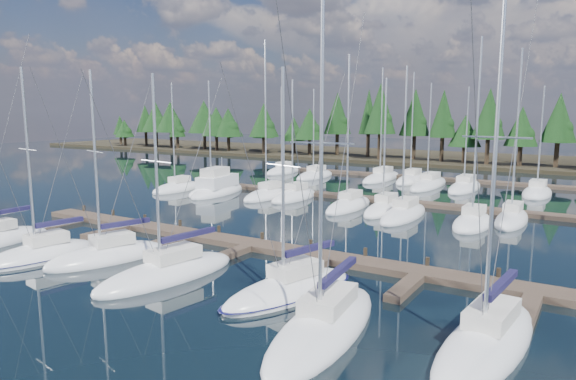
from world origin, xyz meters
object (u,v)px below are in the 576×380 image
Objects in this scene: front_sailboat_4 at (290,290)px; front_sailboat_6 at (487,341)px; front_sailboat_2 at (108,256)px; main_dock at (249,247)px; front_sailboat_3 at (168,273)px; front_sailboat_1 at (42,255)px; front_sailboat_5 at (324,326)px; motor_yacht_left at (218,189)px.

front_sailboat_6 is at bearing -5.43° from front_sailboat_4.
front_sailboat_6 reaches higher than front_sailboat_2.
front_sailboat_3 is (-0.41, -7.33, 0.07)m from main_dock.
front_sailboat_2 is at bearing 28.78° from front_sailboat_1.
front_sailboat_5 is 0.96× the size of front_sailboat_6.
front_sailboat_3 is at bearing -55.84° from motor_yacht_left.
main_dock is 3.44× the size of front_sailboat_2.
front_sailboat_4 is 1.20× the size of motor_yacht_left.
motor_yacht_left is (-28.17, 26.88, 0.26)m from front_sailboat_5.
motor_yacht_left is at bearing 114.45° from front_sailboat_2.
front_sailboat_5 is at bearing -9.08° from front_sailboat_3.
front_sailboat_1 is at bearing -151.22° from front_sailboat_2.
front_sailboat_4 is 0.83× the size of front_sailboat_5.
front_sailboat_1 reaches higher than motor_yacht_left.
front_sailboat_6 is (6.33, 2.15, 0.01)m from front_sailboat_5.
front_sailboat_2 is 5.86m from front_sailboat_3.
motor_yacht_left is (-34.51, 24.73, 0.25)m from front_sailboat_6.
front_sailboat_2 reaches higher than main_dock.
front_sailboat_2 is (3.79, 2.08, 0.00)m from front_sailboat_1.
front_sailboat_4 is at bearing 174.57° from front_sailboat_6.
front_sailboat_4 is (7.06, -6.02, 0.07)m from main_dock.
front_sailboat_3 is at bearing -4.71° from front_sailboat_2.
front_sailboat_4 is at bearing 3.59° from front_sailboat_2.
main_dock is 3.38× the size of front_sailboat_1.
front_sailboat_3 is 7.59m from front_sailboat_4.
main_dock is 14.08m from front_sailboat_5.
front_sailboat_6 is (10.00, -0.95, 0.02)m from front_sailboat_4.
main_dock is 18.43m from front_sailboat_6.
front_sailboat_5 is at bearing -0.50° from front_sailboat_1.
motor_yacht_left is at bearing 144.37° from front_sailboat_6.
front_sailboat_4 is 34.15m from motor_yacht_left.
front_sailboat_6 is (23.31, -0.11, 0.01)m from front_sailboat_2.
motor_yacht_left is (-7.40, 26.70, 0.26)m from front_sailboat_1.
front_sailboat_6 is at bearing -35.63° from motor_yacht_left.
front_sailboat_4 is (13.31, 0.84, -0.01)m from front_sailboat_2.
motor_yacht_left reaches higher than main_dock.
front_sailboat_5 reaches higher than motor_yacht_left.
front_sailboat_1 is 1.02× the size of front_sailboat_2.
motor_yacht_left is at bearing 135.86° from front_sailboat_4.
front_sailboat_3 is 0.99× the size of front_sailboat_4.
front_sailboat_3 is 17.48m from front_sailboat_6.
front_sailboat_1 is at bearing -74.50° from motor_yacht_left.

